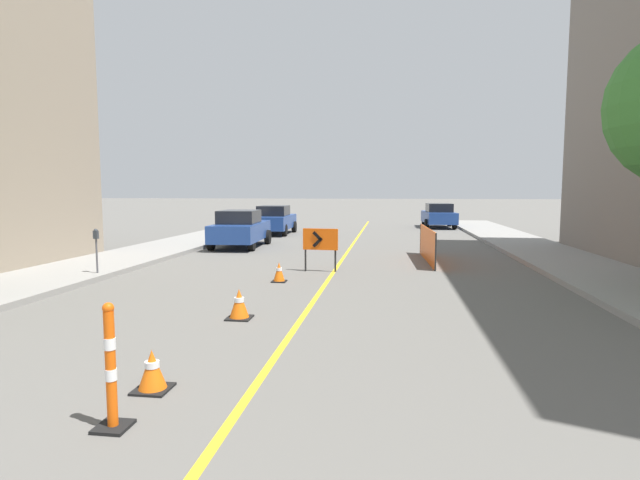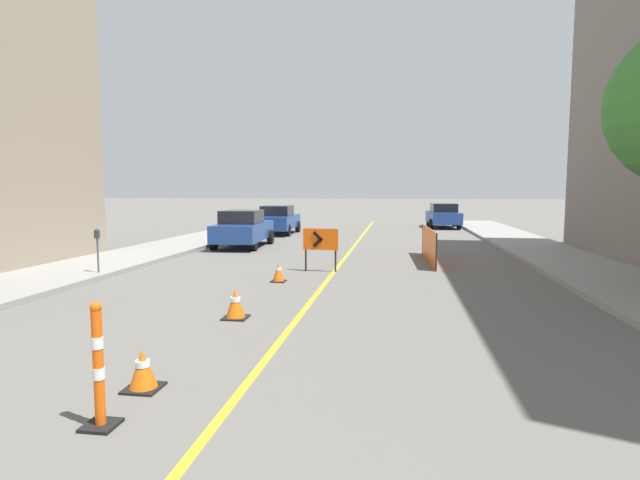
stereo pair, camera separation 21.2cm
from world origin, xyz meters
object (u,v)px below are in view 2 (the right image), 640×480
at_px(delineator_post_front, 99,373).
at_px(parking_meter_far_curb, 97,241).
at_px(parked_car_curb_near, 243,228).
at_px(traffic_cone_second, 143,370).
at_px(parked_car_curb_mid, 278,220).
at_px(traffic_cone_fourth, 278,272).
at_px(arrow_barricade_primary, 321,241).
at_px(parked_car_curb_far, 443,216).
at_px(traffic_cone_third, 235,304).

bearing_deg(delineator_post_front, parking_meter_far_curb, 122.75).
bearing_deg(parked_car_curb_near, parking_meter_far_curb, -105.13).
bearing_deg(parked_car_curb_near, delineator_post_front, -80.78).
height_order(traffic_cone_second, parked_car_curb_mid, parked_car_curb_mid).
height_order(traffic_cone_second, traffic_cone_fourth, traffic_cone_fourth).
height_order(arrow_barricade_primary, parked_car_curb_far, parked_car_curb_far).
bearing_deg(parked_car_curb_far, parked_car_curb_near, -129.92).
distance_m(traffic_cone_second, parked_car_curb_far, 28.45).
bearing_deg(traffic_cone_third, parked_car_curb_far, 76.16).
height_order(traffic_cone_fourth, arrow_barricade_primary, arrow_barricade_primary).
bearing_deg(arrow_barricade_primary, traffic_cone_third, -92.78).
xyz_separation_m(delineator_post_front, parked_car_curb_near, (-3.55, 16.10, 0.22)).
relative_size(traffic_cone_second, arrow_barricade_primary, 0.39).
bearing_deg(parked_car_curb_mid, traffic_cone_fourth, -78.09).
bearing_deg(traffic_cone_third, traffic_cone_fourth, 91.36).
bearing_deg(parked_car_curb_near, traffic_cone_third, -76.40).
xyz_separation_m(traffic_cone_fourth, parked_car_curb_far, (6.09, 20.49, 0.54)).
height_order(traffic_cone_third, parked_car_curb_mid, parked_car_curb_mid).
xyz_separation_m(arrow_barricade_primary, parking_meter_far_curb, (-5.97, -2.00, 0.11)).
relative_size(traffic_cone_fourth, parked_car_curb_far, 0.12).
bearing_deg(parked_car_curb_far, traffic_cone_third, -106.85).
height_order(arrow_barricade_primary, parked_car_curb_near, parked_car_curb_near).
xyz_separation_m(traffic_cone_third, parking_meter_far_curb, (-5.21, 3.70, 0.74)).
distance_m(arrow_barricade_primary, parked_car_curb_far, 19.37).
distance_m(traffic_cone_second, arrow_barricade_primary, 9.21).
xyz_separation_m(parked_car_curb_near, parked_car_curb_mid, (-0.03, 6.49, 0.00)).
relative_size(traffic_cone_second, parked_car_curb_mid, 0.12).
xyz_separation_m(delineator_post_front, parked_car_curb_far, (5.97, 28.78, 0.22)).
distance_m(traffic_cone_second, parked_car_curb_mid, 21.90).
bearing_deg(traffic_cone_fourth, parked_car_curb_far, 73.45).
xyz_separation_m(delineator_post_front, arrow_barricade_primary, (0.74, 10.14, 0.34)).
relative_size(parked_car_curb_near, parked_car_curb_far, 1.00).
height_order(parked_car_curb_mid, parked_car_curb_far, same).
distance_m(arrow_barricade_primary, parked_car_curb_near, 7.35).
bearing_deg(traffic_cone_second, parking_meter_far_curb, 125.89).
relative_size(traffic_cone_fourth, parking_meter_far_curb, 0.43).
bearing_deg(arrow_barricade_primary, traffic_cone_fourth, -110.07).
height_order(traffic_cone_third, parked_car_curb_far, parked_car_curb_far).
relative_size(parked_car_curb_mid, parked_car_curb_far, 0.99).
height_order(traffic_cone_fourth, delineator_post_front, delineator_post_front).
distance_m(traffic_cone_third, parked_car_curb_near, 12.20).
bearing_deg(traffic_cone_third, parked_car_curb_mid, 101.08).
height_order(traffic_cone_fourth, parking_meter_far_curb, parking_meter_far_curb).
bearing_deg(parked_car_curb_near, parked_car_curb_far, 49.87).
distance_m(delineator_post_front, parking_meter_far_curb, 9.68).
bearing_deg(arrow_barricade_primary, parked_car_curb_near, 130.59).
relative_size(delineator_post_front, arrow_barricade_primary, 1.01).
xyz_separation_m(arrow_barricade_primary, parked_car_curb_mid, (-4.32, 12.46, -0.12)).
distance_m(traffic_cone_fourth, parked_car_curb_near, 8.54).
distance_m(traffic_cone_second, parked_car_curb_near, 15.53).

